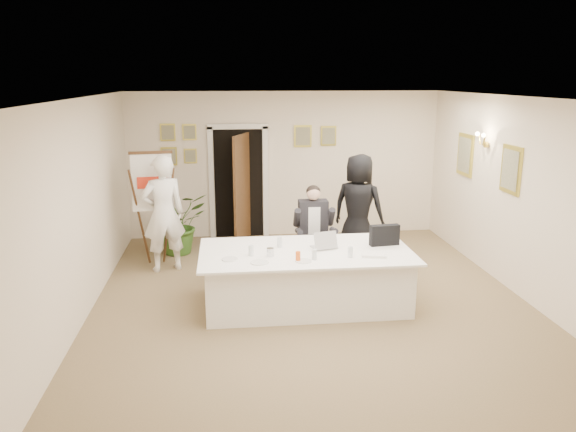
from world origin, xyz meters
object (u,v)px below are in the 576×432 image
(standing_man, at_px, (164,214))
(laptop, at_px, (324,238))
(standing_woman, at_px, (358,208))
(potted_palm, at_px, (178,224))
(oj_glass, at_px, (298,257))
(paper_stack, at_px, (374,255))
(steel_jug, at_px, (270,252))
(conference_table, at_px, (306,277))
(laptop_bag, at_px, (384,235))
(seated_man, at_px, (313,230))
(flip_chart, at_px, (154,214))

(standing_man, relative_size, laptop, 5.35)
(standing_woman, height_order, potted_palm, standing_woman)
(potted_palm, distance_m, oj_glass, 3.49)
(standing_man, xyz_separation_m, paper_stack, (2.91, -1.99, -0.15))
(paper_stack, height_order, steel_jug, steel_jug)
(conference_table, bearing_deg, laptop_bag, 6.60)
(seated_man, relative_size, laptop, 4.11)
(laptop_bag, bearing_deg, standing_man, 147.36)
(conference_table, height_order, flip_chart, flip_chart)
(seated_man, distance_m, laptop_bag, 1.39)
(paper_stack, bearing_deg, oj_glass, -173.32)
(seated_man, xyz_separation_m, standing_woman, (0.87, 0.64, 0.19))
(standing_woman, distance_m, paper_stack, 2.21)
(flip_chart, height_order, standing_woman, flip_chart)
(oj_glass, bearing_deg, standing_woman, 60.02)
(seated_man, xyz_separation_m, potted_palm, (-2.21, 1.34, -0.19))
(oj_glass, height_order, steel_jug, oj_glass)
(seated_man, relative_size, standing_man, 0.77)
(conference_table, bearing_deg, laptop, 22.11)
(flip_chart, relative_size, potted_palm, 1.74)
(standing_woman, relative_size, steel_jug, 16.56)
(conference_table, distance_m, paper_stack, 1.00)
(conference_table, bearing_deg, flip_chart, 138.39)
(standing_woman, relative_size, paper_stack, 5.67)
(standing_woman, height_order, laptop, standing_woman)
(seated_man, bearing_deg, oj_glass, -99.35)
(potted_palm, xyz_separation_m, oj_glass, (1.74, -3.01, 0.30))
(paper_stack, bearing_deg, standing_man, 145.59)
(laptop, distance_m, steel_jug, 0.83)
(potted_palm, bearing_deg, steel_jug, -62.93)
(potted_palm, bearing_deg, paper_stack, -46.31)
(standing_woman, bearing_deg, standing_man, 36.11)
(steel_jug, bearing_deg, laptop, 21.45)
(laptop, bearing_deg, laptop_bag, -13.93)
(seated_man, bearing_deg, steel_jug, -113.22)
(flip_chart, height_order, oj_glass, flip_chart)
(seated_man, distance_m, potted_palm, 2.59)
(potted_palm, distance_m, steel_jug, 3.11)
(conference_table, distance_m, steel_jug, 0.69)
(potted_palm, bearing_deg, laptop, -48.48)
(flip_chart, distance_m, oj_glass, 3.21)
(seated_man, height_order, standing_man, standing_man)
(standing_man, bearing_deg, steel_jug, 109.97)
(seated_man, bearing_deg, potted_palm, 154.72)
(potted_palm, relative_size, laptop_bag, 2.60)
(potted_palm, bearing_deg, oj_glass, -59.93)
(seated_man, relative_size, steel_jug, 13.13)
(paper_stack, bearing_deg, steel_jug, 174.38)
(conference_table, height_order, paper_stack, paper_stack)
(standing_woman, bearing_deg, paper_stack, 114.65)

